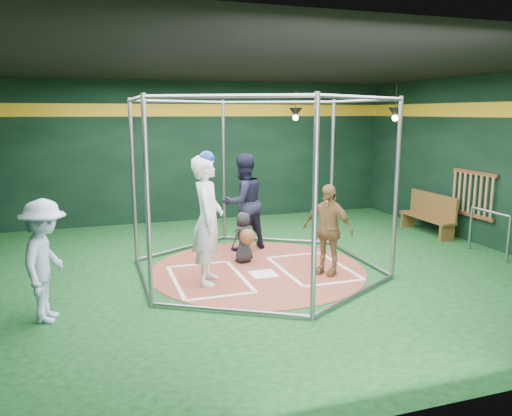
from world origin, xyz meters
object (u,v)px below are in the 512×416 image
object	(u,v)px
umpire	(243,202)
dugout_bench	(430,213)
batter_figure	(208,219)
visitor_leopard	(328,229)

from	to	relation	value
umpire	dugout_bench	world-z (taller)	umpire
dugout_bench	batter_figure	bearing A→B (deg)	-162.54
umpire	batter_figure	bearing A→B (deg)	39.16
batter_figure	umpire	size ratio (longest dim) A/B	1.11
batter_figure	visitor_leopard	distance (m)	2.07
visitor_leopard	umpire	distance (m)	2.15
umpire	dugout_bench	bearing A→B (deg)	161.93
visitor_leopard	umpire	world-z (taller)	umpire
batter_figure	umpire	xyz separation A→B (m)	(1.12, 1.75, -0.09)
batter_figure	visitor_leopard	bearing A→B (deg)	-4.99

